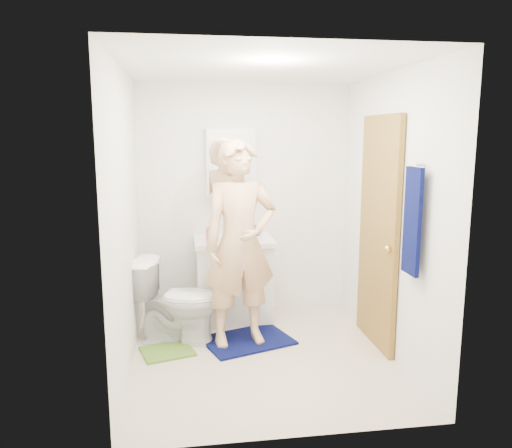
{
  "coord_description": "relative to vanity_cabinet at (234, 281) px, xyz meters",
  "views": [
    {
      "loc": [
        -0.63,
        -3.99,
        1.88
      ],
      "look_at": [
        -0.02,
        0.25,
        1.11
      ],
      "focal_mm": 35.0,
      "sensor_mm": 36.0,
      "label": 1
    }
  ],
  "objects": [
    {
      "name": "man",
      "position": [
        -0.01,
        -0.64,
        0.53
      ],
      "size": [
        0.73,
        0.55,
        1.82
      ],
      "primitive_type": "imported",
      "rotation": [
        0.0,
        0.0,
        0.18
      ],
      "color": "#E0AF7E",
      "rests_on": "bath_mat"
    },
    {
      "name": "sink_basin",
      "position": [
        0.0,
        0.0,
        0.44
      ],
      "size": [
        0.4,
        0.4,
        0.03
      ],
      "primitive_type": "cylinder",
      "color": "white",
      "rests_on": "countertop"
    },
    {
      "name": "bath_mat",
      "position": [
        0.06,
        -0.6,
        -0.39
      ],
      "size": [
        0.91,
        0.77,
        0.02
      ],
      "primitive_type": "cube",
      "rotation": [
        0.0,
        0.0,
        0.33
      ],
      "color": "#060C40",
      "rests_on": "floor"
    },
    {
      "name": "door",
      "position": [
        1.22,
        -0.76,
        0.62
      ],
      "size": [
        0.05,
        0.8,
        2.05
      ],
      "primitive_type": "cube",
      "color": "olive",
      "rests_on": "ground"
    },
    {
      "name": "toothbrush_cup",
      "position": [
        0.25,
        0.12,
        0.5
      ],
      "size": [
        0.15,
        0.15,
        0.1
      ],
      "primitive_type": "imported",
      "rotation": [
        0.0,
        0.0,
        0.2
      ],
      "color": "#8A3F8C",
      "rests_on": "countertop"
    },
    {
      "name": "floor",
      "position": [
        0.15,
        -0.91,
        -0.41
      ],
      "size": [
        2.2,
        2.4,
        0.02
      ],
      "primitive_type": "cube",
      "color": "beige",
      "rests_on": "ground"
    },
    {
      "name": "green_rug",
      "position": [
        -0.66,
        -0.73,
        -0.39
      ],
      "size": [
        0.51,
        0.47,
        0.02
      ],
      "primitive_type": "cube",
      "rotation": [
        0.0,
        0.0,
        0.28
      ],
      "color": "#57822B",
      "rests_on": "floor"
    },
    {
      "name": "countertop",
      "position": [
        0.0,
        0.0,
        0.43
      ],
      "size": [
        0.79,
        0.59,
        0.05
      ],
      "primitive_type": "cube",
      "color": "white",
      "rests_on": "vanity_cabinet"
    },
    {
      "name": "towel_hook",
      "position": [
        1.22,
        -1.48,
        1.27
      ],
      "size": [
        0.06,
        0.02,
        0.02
      ],
      "primitive_type": "cylinder",
      "rotation": [
        0.0,
        1.57,
        0.0
      ],
      "color": "silver",
      "rests_on": "wall_right"
    },
    {
      "name": "door_knob",
      "position": [
        1.18,
        -1.08,
        0.55
      ],
      "size": [
        0.07,
        0.07,
        0.07
      ],
      "primitive_type": "sphere",
      "color": "gold",
      "rests_on": "door"
    },
    {
      "name": "towel",
      "position": [
        1.18,
        -1.48,
        0.85
      ],
      "size": [
        0.03,
        0.24,
        0.8
      ],
      "primitive_type": "cube",
      "color": "#060C40",
      "rests_on": "wall_right"
    },
    {
      "name": "soap_dispenser",
      "position": [
        -0.23,
        -0.08,
        0.55
      ],
      "size": [
        0.1,
        0.1,
        0.19
      ],
      "primitive_type": "imported",
      "rotation": [
        0.0,
        0.0,
        -0.18
      ],
      "color": "#C45B65",
      "rests_on": "countertop"
    },
    {
      "name": "wall_back",
      "position": [
        0.15,
        0.3,
        0.8
      ],
      "size": [
        2.2,
        0.02,
        2.4
      ],
      "primitive_type": "cube",
      "color": "white",
      "rests_on": "ground"
    },
    {
      "name": "medicine_cabinet",
      "position": [
        0.0,
        0.22,
        1.2
      ],
      "size": [
        0.5,
        0.12,
        0.7
      ],
      "primitive_type": "cube",
      "color": "white",
      "rests_on": "wall_back"
    },
    {
      "name": "wall_front",
      "position": [
        0.15,
        -2.12,
        0.8
      ],
      "size": [
        2.2,
        0.02,
        2.4
      ],
      "primitive_type": "cube",
      "color": "white",
      "rests_on": "ground"
    },
    {
      "name": "faucet",
      "position": [
        0.0,
        0.18,
        0.51
      ],
      "size": [
        0.03,
        0.03,
        0.12
      ],
      "primitive_type": "cylinder",
      "color": "silver",
      "rests_on": "countertop"
    },
    {
      "name": "ceiling",
      "position": [
        0.15,
        -0.91,
        2.01
      ],
      "size": [
        2.2,
        2.4,
        0.02
      ],
      "primitive_type": "cube",
      "color": "white",
      "rests_on": "ground"
    },
    {
      "name": "toilet",
      "position": [
        -0.57,
        -0.48,
        -0.01
      ],
      "size": [
        0.84,
        0.6,
        0.78
      ],
      "primitive_type": "imported",
      "rotation": [
        0.0,
        0.0,
        1.34
      ],
      "color": "white",
      "rests_on": "floor"
    },
    {
      "name": "vanity_cabinet",
      "position": [
        0.0,
        0.0,
        0.0
      ],
      "size": [
        0.75,
        0.55,
        0.8
      ],
      "primitive_type": "cube",
      "color": "white",
      "rests_on": "floor"
    },
    {
      "name": "mirror_panel",
      "position": [
        0.0,
        0.16,
        1.2
      ],
      "size": [
        0.46,
        0.01,
        0.66
      ],
      "primitive_type": "cube",
      "color": "white",
      "rests_on": "wall_back"
    },
    {
      "name": "wall_left",
      "position": [
        -0.96,
        -0.91,
        0.8
      ],
      "size": [
        0.02,
        2.4,
        2.4
      ],
      "primitive_type": "cube",
      "color": "white",
      "rests_on": "ground"
    },
    {
      "name": "wall_right",
      "position": [
        1.26,
        -0.91,
        0.8
      ],
      "size": [
        0.02,
        2.4,
        2.4
      ],
      "primitive_type": "cube",
      "color": "white",
      "rests_on": "ground"
    }
  ]
}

